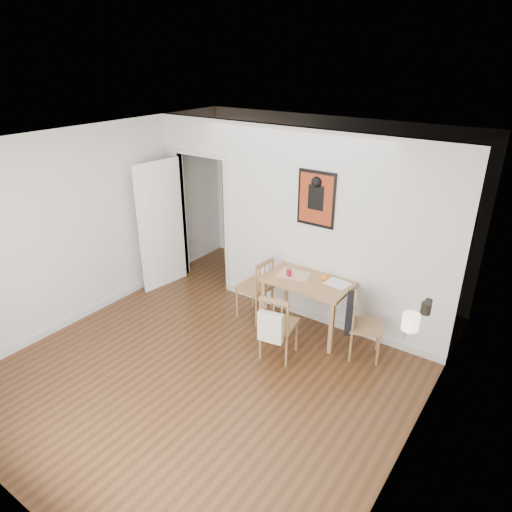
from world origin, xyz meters
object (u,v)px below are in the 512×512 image
Objects in this scene: ceramic_jar_b at (428,304)px; chair_left at (255,287)px; dining_table at (308,285)px; notebook at (338,283)px; bookshelf at (246,219)px; fireplace at (417,367)px; chair_right at (365,326)px; mantel_lamp at (410,323)px; ceramic_jar_a at (426,308)px; red_glass at (289,273)px; chair_front at (279,324)px; orange_fruit at (324,278)px.

chair_left is at bearing 169.30° from ceramic_jar_b.
notebook is at bearing 14.39° from dining_table.
bookshelf is 1.41× the size of fireplace.
mantel_lamp reaches higher than chair_right.
fireplace is 10.72× the size of ceramic_jar_a.
ceramic_jar_b reaches higher than notebook.
chair_left is at bearing -174.66° from red_glass.
mantel_lamp is (1.26, -1.28, 0.54)m from notebook.
ceramic_jar_a is at bearing -18.42° from red_glass.
chair_front is 10.67× the size of orange_fruit.
dining_table is at bearing 156.91° from ceramic_jar_a.
chair_right is at bearing -16.12° from orange_fruit.
notebook is at bearing 145.19° from fireplace.
mantel_lamp is at bearing -89.19° from ceramic_jar_b.
red_glass is 0.64m from notebook.
notebook is 1.87m from mantel_lamp.
red_glass is (0.52, 0.05, 0.35)m from chair_left.
chair_front is 9.92× the size of ceramic_jar_b.
notebook is at bearing 148.07° from ceramic_jar_a.
ceramic_jar_a is at bearing -23.09° from dining_table.
fireplace is at bearing -30.91° from orange_fruit.
chair_front is at bearing 163.69° from mantel_lamp.
chair_left is 0.73× the size of fireplace.
bookshelf reaches higher than dining_table.
notebook is at bearing 65.20° from chair_front.
chair_left is 2.58m from ceramic_jar_a.
orange_fruit is 0.35× the size of mantel_lamp.
chair_right is 9.60× the size of red_glass.
dining_table is 1.23× the size of chair_left.
chair_right is at bearing 34.74° from chair_front.
red_glass is 2.24m from mantel_lamp.
red_glass is 1.98m from ceramic_jar_b.
mantel_lamp is 0.63m from ceramic_jar_b.
ceramic_jar_a is at bearing -84.42° from ceramic_jar_b.
chair_front reaches higher than dining_table.
chair_front is 3.73× the size of mantel_lamp.
fireplace is 0.79m from mantel_lamp.
orange_fruit is (0.18, 0.08, 0.13)m from dining_table.
ceramic_jar_b is at bearing 101.15° from fireplace.
ceramic_jar_a is (3.46, -1.84, 0.35)m from bookshelf.
fireplace is at bearing -78.85° from ceramic_jar_b.
ceramic_jar_b is at bearing -24.16° from orange_fruit.
chair_left is at bearing -171.66° from dining_table.
chair_front is (0.77, -0.59, -0.01)m from chair_left.
bookshelf is 6.02× the size of notebook.
notebook is (-0.48, 0.21, 0.34)m from chair_right.
notebook is at bearing 14.31° from red_glass.
chair_left is 1.04m from orange_fruit.
ceramic_jar_a is (1.26, -0.79, 0.45)m from notebook.
orange_fruit is 1.98m from mantel_lamp.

